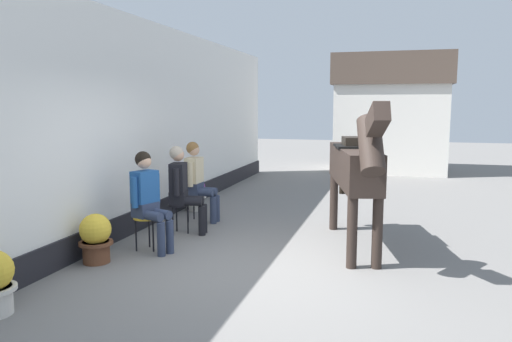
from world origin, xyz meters
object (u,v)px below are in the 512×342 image
at_px(flower_planter_farthest, 195,193).
at_px(flower_planter_inner_near, 96,237).
at_px(seated_visitor_near, 148,196).
at_px(seated_visitor_middle, 182,185).
at_px(saddled_horse_center, 355,167).
at_px(seated_visitor_far, 198,177).

bearing_deg(flower_planter_farthest, flower_planter_inner_near, -89.53).
height_order(seated_visitor_near, seated_visitor_middle, same).
bearing_deg(saddled_horse_center, flower_planter_farthest, 150.22).
xyz_separation_m(seated_visitor_middle, flower_planter_inner_near, (-0.48, -1.65, -0.44)).
bearing_deg(seated_visitor_far, seated_visitor_middle, -83.62).
distance_m(seated_visitor_far, saddled_horse_center, 2.94).
xyz_separation_m(seated_visitor_middle, saddled_horse_center, (2.66, -0.11, 0.38)).
distance_m(seated_visitor_near, flower_planter_farthest, 2.76).
relative_size(seated_visitor_middle, saddled_horse_center, 0.47).
bearing_deg(seated_visitor_middle, seated_visitor_near, -93.88).
distance_m(seated_visitor_middle, saddled_horse_center, 2.69).
bearing_deg(saddled_horse_center, seated_visitor_middle, 177.64).
bearing_deg(seated_visitor_middle, saddled_horse_center, -2.36).
bearing_deg(flower_planter_inner_near, seated_visitor_near, 57.84).
bearing_deg(seated_visitor_middle, flower_planter_inner_near, -106.25).
xyz_separation_m(seated_visitor_middle, seated_visitor_far, (-0.09, 0.85, 0.00)).
bearing_deg(seated_visitor_near, seated_visitor_far, 90.86).
bearing_deg(seated_visitor_near, flower_planter_farthest, 99.29).
bearing_deg(seated_visitor_middle, seated_visitor_far, 96.38).
height_order(seated_visitor_middle, saddled_horse_center, saddled_horse_center).
xyz_separation_m(seated_visitor_near, seated_visitor_far, (-0.03, 1.84, 0.00)).
distance_m(saddled_horse_center, flower_planter_inner_near, 3.59).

